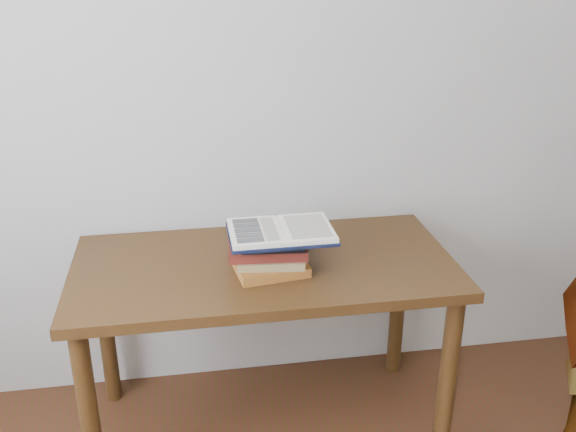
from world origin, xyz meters
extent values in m
cube|color=#B6B4AC|center=(0.00, 1.75, 1.30)|extent=(3.50, 0.04, 2.60)
cube|color=#422510|center=(-0.07, 1.38, 0.67)|extent=(1.29, 0.65, 0.04)
cylinder|color=#422510|center=(-0.65, 1.12, 0.33)|extent=(0.06, 0.06, 0.66)
cylinder|color=#422510|center=(0.52, 1.12, 0.33)|extent=(0.06, 0.06, 0.66)
cylinder|color=#422510|center=(-0.65, 1.64, 0.33)|extent=(0.06, 0.06, 0.66)
cylinder|color=#422510|center=(0.52, 1.64, 0.33)|extent=(0.06, 0.06, 0.66)
cube|color=#9F5324|center=(-0.06, 1.31, 0.71)|extent=(0.25, 0.20, 0.03)
cube|color=#967F4D|center=(-0.06, 1.30, 0.74)|extent=(0.23, 0.15, 0.03)
cube|color=maroon|center=(-0.06, 1.32, 0.77)|extent=(0.26, 0.17, 0.03)
cube|color=black|center=(-0.05, 1.32, 0.80)|extent=(0.21, 0.17, 0.03)
cube|color=black|center=(-0.02, 1.31, 0.82)|extent=(0.34, 0.24, 0.01)
cube|color=#EEE7CD|center=(-0.11, 1.31, 0.84)|extent=(0.16, 0.23, 0.02)
cube|color=#EEE7CD|center=(0.06, 1.32, 0.84)|extent=(0.16, 0.23, 0.02)
cylinder|color=#EEE7CD|center=(-0.02, 1.31, 0.83)|extent=(0.01, 0.22, 0.01)
cube|color=black|center=(-0.13, 1.39, 0.84)|extent=(0.08, 0.03, 0.00)
cube|color=black|center=(-0.13, 1.35, 0.84)|extent=(0.08, 0.03, 0.00)
cube|color=black|center=(-0.13, 1.31, 0.84)|extent=(0.08, 0.03, 0.00)
cube|color=black|center=(-0.13, 1.28, 0.84)|extent=(0.08, 0.03, 0.00)
cube|color=black|center=(-0.13, 1.24, 0.84)|extent=(0.08, 0.03, 0.00)
cube|color=beige|center=(-0.06, 1.31, 0.84)|extent=(0.04, 0.18, 0.00)
cube|color=beige|center=(0.07, 1.32, 0.84)|extent=(0.13, 0.19, 0.00)
camera|label=1|loc=(-0.31, -0.56, 1.67)|focal=40.00mm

